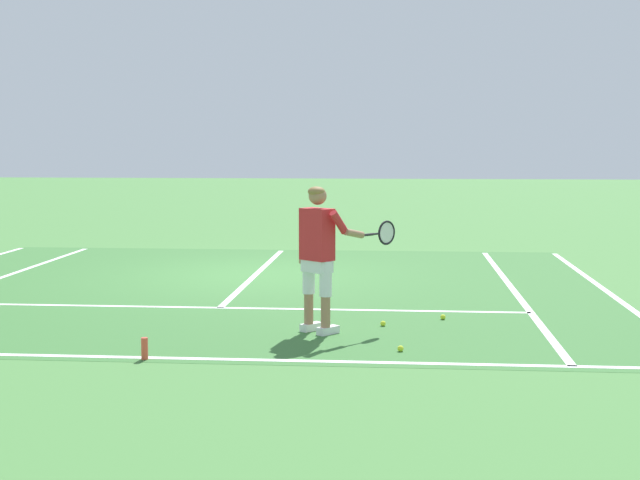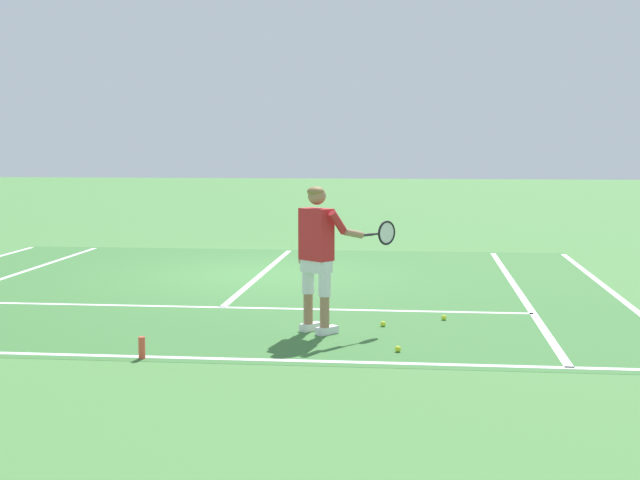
% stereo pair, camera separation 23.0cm
% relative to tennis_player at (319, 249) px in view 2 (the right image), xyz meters
% --- Properties ---
extents(ground_plane, '(80.00, 80.00, 0.00)m').
position_rel_tennis_player_xyz_m(ground_plane, '(-1.47, 4.55, -0.99)').
color(ground_plane, '#477F3D').
extents(court_inner_surface, '(10.98, 9.65, 0.00)m').
position_rel_tennis_player_xyz_m(court_inner_surface, '(-1.47, 3.23, -0.99)').
color(court_inner_surface, '#387033').
rests_on(court_inner_surface, ground).
extents(line_baseline, '(10.98, 0.10, 0.01)m').
position_rel_tennis_player_xyz_m(line_baseline, '(-1.47, -1.39, -0.99)').
color(line_baseline, white).
rests_on(line_baseline, ground).
extents(line_service, '(8.23, 0.10, 0.01)m').
position_rel_tennis_player_xyz_m(line_service, '(-1.47, 1.46, -0.99)').
color(line_service, white).
rests_on(line_service, ground).
extents(line_centre_service, '(0.10, 6.40, 0.01)m').
position_rel_tennis_player_xyz_m(line_centre_service, '(-1.47, 4.66, -0.99)').
color(line_centre_service, white).
rests_on(line_centre_service, ground).
extents(line_singles_right, '(0.10, 9.25, 0.01)m').
position_rel_tennis_player_xyz_m(line_singles_right, '(2.65, 3.23, -0.99)').
color(line_singles_right, white).
rests_on(line_singles_right, ground).
extents(line_doubles_right, '(0.10, 9.25, 0.01)m').
position_rel_tennis_player_xyz_m(line_doubles_right, '(4.02, 3.23, -0.99)').
color(line_doubles_right, white).
rests_on(line_doubles_right, ground).
extents(tennis_player, '(1.13, 0.80, 1.71)m').
position_rel_tennis_player_xyz_m(tennis_player, '(0.00, 0.00, 0.00)').
color(tennis_player, white).
rests_on(tennis_player, ground).
extents(tennis_ball_near_feet, '(0.07, 0.07, 0.07)m').
position_rel_tennis_player_xyz_m(tennis_ball_near_feet, '(0.95, -0.88, -0.96)').
color(tennis_ball_near_feet, '#CCE02D').
rests_on(tennis_ball_near_feet, ground).
extents(tennis_ball_by_baseline, '(0.07, 0.07, 0.07)m').
position_rel_tennis_player_xyz_m(tennis_ball_by_baseline, '(0.74, 0.43, -0.96)').
color(tennis_ball_by_baseline, '#CCE02D').
rests_on(tennis_ball_by_baseline, ground).
extents(tennis_ball_mid_court, '(0.07, 0.07, 0.07)m').
position_rel_tennis_player_xyz_m(tennis_ball_mid_court, '(1.48, 0.91, -0.96)').
color(tennis_ball_mid_court, '#CCE02D').
rests_on(tennis_ball_mid_court, ground).
extents(water_bottle, '(0.07, 0.07, 0.23)m').
position_rel_tennis_player_xyz_m(water_bottle, '(-1.67, -1.46, -0.88)').
color(water_bottle, '#E04C38').
rests_on(water_bottle, ground).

